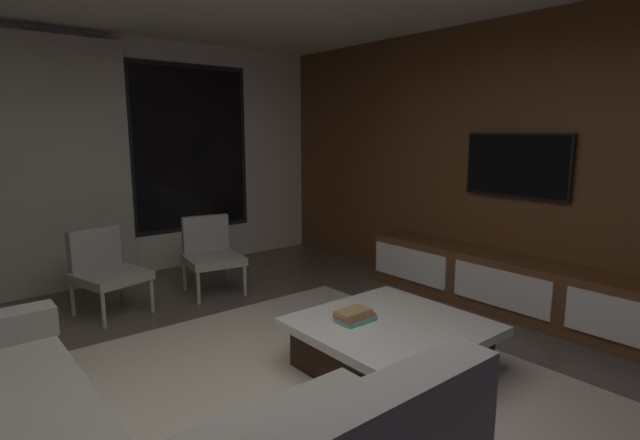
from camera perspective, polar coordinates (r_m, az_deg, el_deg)
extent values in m
plane|color=#564C44|center=(3.00, -6.51, -23.35)|extent=(9.20, 9.20, 0.00)
cube|color=silver|center=(5.94, -26.49, 6.19)|extent=(6.60, 0.12, 2.70)
cube|color=black|center=(6.29, -14.74, 7.99)|extent=(1.52, 0.02, 2.02)
cube|color=black|center=(6.28, -14.68, 7.99)|extent=(1.40, 0.03, 1.90)
cube|color=#BCB5A3|center=(5.66, -31.46, 5.11)|extent=(2.10, 0.12, 2.60)
cube|color=brown|center=(4.89, 24.99, 5.67)|extent=(0.12, 7.80, 2.70)
cube|color=beige|center=(3.10, 0.44, -21.92)|extent=(3.20, 3.80, 0.01)
cube|color=black|center=(3.58, 8.16, -14.78)|extent=(1.00, 1.00, 0.30)
cube|color=white|center=(3.51, 8.24, -12.11)|extent=(1.16, 1.16, 0.06)
cube|color=#6BCFB6|center=(3.48, 4.17, -11.38)|extent=(0.26, 0.16, 0.03)
cube|color=#C26C4B|center=(3.47, 4.02, -10.95)|extent=(0.26, 0.17, 0.02)
cube|color=#A7834D|center=(3.44, 3.87, -10.61)|extent=(0.24, 0.15, 0.03)
cylinder|color=#B2ADA0|center=(5.09, -8.70, -6.77)|extent=(0.04, 0.04, 0.36)
cylinder|color=#B2ADA0|center=(4.95, -13.92, -7.46)|extent=(0.04, 0.04, 0.36)
cylinder|color=#B2ADA0|center=(5.54, -10.60, -5.42)|extent=(0.04, 0.04, 0.36)
cylinder|color=#B2ADA0|center=(5.41, -15.42, -6.00)|extent=(0.04, 0.04, 0.36)
cube|color=#9E9991|center=(5.19, -12.24, -4.48)|extent=(0.62, 0.64, 0.08)
cube|color=#9E9991|center=(5.37, -13.12, -1.52)|extent=(0.49, 0.16, 0.38)
cylinder|color=#B2ADA0|center=(4.85, -18.92, -8.07)|extent=(0.04, 0.04, 0.36)
cylinder|color=#B2ADA0|center=(4.61, -23.82, -9.36)|extent=(0.04, 0.04, 0.36)
cylinder|color=#B2ADA0|center=(5.25, -22.12, -6.88)|extent=(0.04, 0.04, 0.36)
cylinder|color=#B2ADA0|center=(5.03, -26.77, -7.98)|extent=(0.04, 0.04, 0.36)
cube|color=#9E9991|center=(4.88, -23.06, -6.03)|extent=(0.67, 0.68, 0.08)
cube|color=#9E9991|center=(5.03, -24.68, -2.98)|extent=(0.49, 0.20, 0.38)
cube|color=brown|center=(4.88, 21.52, -7.16)|extent=(0.44, 3.10, 0.52)
cube|color=white|center=(4.28, 32.41, -10.11)|extent=(0.02, 0.93, 0.33)
cube|color=white|center=(4.67, 20.13, -7.48)|extent=(0.02, 0.93, 0.33)
cube|color=white|center=(5.25, 10.27, -5.09)|extent=(0.02, 0.93, 0.33)
cube|color=black|center=(4.56, 30.65, -10.97)|extent=(0.33, 0.68, 0.19)
cube|color=teal|center=(4.52, 32.21, -11.39)|extent=(0.03, 0.04, 0.17)
cube|color=tan|center=(4.56, 30.63, -11.23)|extent=(0.03, 0.04, 0.15)
cube|color=#CCA3AD|center=(4.60, 29.10, -10.78)|extent=(0.03, 0.04, 0.17)
cube|color=#B27FCB|center=(4.65, 27.59, -10.54)|extent=(0.03, 0.04, 0.15)
cube|color=black|center=(4.91, 21.82, 5.91)|extent=(0.04, 1.01, 0.59)
cube|color=black|center=(4.90, 21.80, 5.90)|extent=(0.05, 0.97, 0.55)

